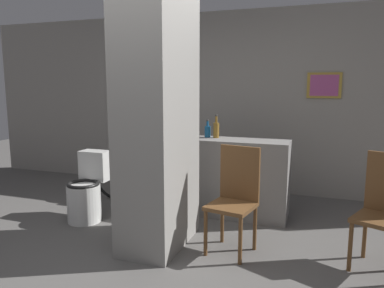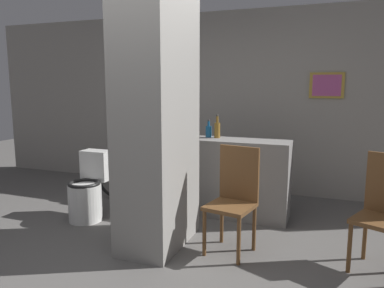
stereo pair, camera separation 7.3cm
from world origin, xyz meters
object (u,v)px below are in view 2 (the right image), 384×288
object	(u,v)px
bicycle	(151,177)
bottle_tall	(217,129)
toilet	(88,191)
chair_near_pillar	(234,195)

from	to	relation	value
bicycle	bottle_tall	world-z (taller)	bottle_tall
toilet	bicycle	size ratio (longest dim) A/B	0.46
toilet	bicycle	distance (m)	0.87
chair_near_pillar	bottle_tall	size ratio (longest dim) A/B	3.49
chair_near_pillar	bicycle	world-z (taller)	chair_near_pillar
toilet	bottle_tall	world-z (taller)	bottle_tall
chair_near_pillar	toilet	bearing A→B (deg)	-175.63
toilet	bottle_tall	bearing A→B (deg)	29.91
chair_near_pillar	bicycle	size ratio (longest dim) A/B	0.58
bottle_tall	chair_near_pillar	bearing A→B (deg)	-64.64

